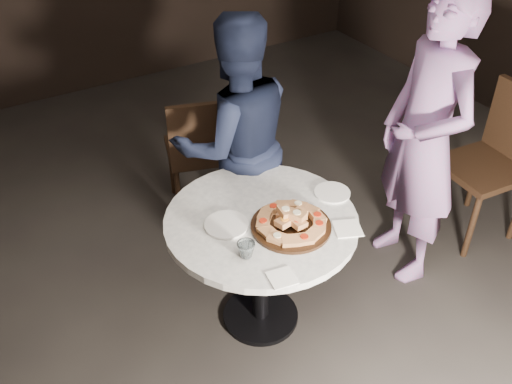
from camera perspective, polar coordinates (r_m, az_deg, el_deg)
floor at (r=3.32m, az=3.68°, el=-12.91°), size 7.00×7.00×0.00m
table at (r=2.92m, az=0.51°, el=-4.69°), size 1.05×1.05×0.73m
serving_board at (r=2.78m, az=3.51°, el=-3.42°), size 0.41×0.41×0.02m
focaccia_pile at (r=2.76m, az=3.57°, el=-2.82°), size 0.35×0.35×0.09m
plate_left at (r=2.79m, az=-2.98°, el=-3.29°), size 0.25×0.25×0.01m
plate_right at (r=3.02m, az=7.63°, el=-0.06°), size 0.24×0.24×0.01m
water_glass at (r=2.60m, az=-1.00°, el=-5.78°), size 0.09×0.09×0.08m
napkin_near at (r=2.52m, az=2.61°, el=-8.58°), size 0.13×0.13×0.01m
napkin_far at (r=2.80m, az=9.15°, el=-3.62°), size 0.17×0.17×0.01m
chair_far at (r=3.77m, az=-5.56°, el=4.37°), size 0.54×0.55×0.91m
chair_right at (r=3.91m, az=23.00°, el=3.51°), size 0.52×0.50×0.99m
diner_navy at (r=3.32m, az=-2.07°, el=4.88°), size 0.85×0.72×1.56m
diner_teal at (r=3.27m, az=16.50°, el=4.93°), size 0.54×0.71×1.77m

